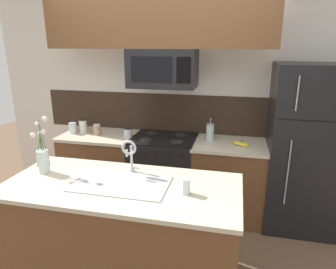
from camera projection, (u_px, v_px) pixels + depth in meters
The scene contains 20 objects.
ground_plane at pixel (142, 252), 2.97m from camera, with size 10.00×10.00×0.00m, color brown.
rear_partition at pixel (194, 102), 3.73m from camera, with size 5.20×0.10×2.60m, color silver.
splash_band at pixel (170, 113), 3.78m from camera, with size 3.34×0.01×0.48m, color #332319.
back_counter_left at pixel (102, 168), 3.86m from camera, with size 0.92×0.65×0.91m.
back_counter_right at pixel (228, 180), 3.51m from camera, with size 0.83×0.65×0.91m.
stove_range at pixel (164, 173), 3.68m from camera, with size 0.76×0.64×0.93m.
microwave at pixel (163, 68), 3.29m from camera, with size 0.74×0.40×0.42m.
upper_cabinet_band at pixel (158, 19), 3.13m from camera, with size 2.45×0.34×0.60m, color brown.
refrigerator at pixel (310, 149), 3.22m from camera, with size 0.89×0.74×1.80m.
storage_jar_tall at pixel (73, 128), 3.76m from camera, with size 0.09×0.09×0.13m.
storage_jar_medium at pixel (83, 126), 3.79m from camera, with size 0.09×0.09×0.17m.
storage_jar_short at pixel (97, 130), 3.69m from camera, with size 0.09×0.09×0.13m.
storage_jar_squat at pixel (128, 132), 3.63m from camera, with size 0.11×0.11×0.11m.
banana_bunch at pixel (241, 144), 3.29m from camera, with size 0.19×0.12×0.08m.
french_press at pixel (210, 132), 3.46m from camera, with size 0.09×0.09×0.27m.
island_counter at pixel (124, 233), 2.52m from camera, with size 1.90×0.86×0.91m.
kitchen_sink at pixel (121, 192), 2.41m from camera, with size 0.76×0.44×0.16m.
sink_faucet at pixel (130, 152), 2.54m from camera, with size 0.14×0.14×0.31m.
drinking_glass at pixel (186, 186), 2.23m from camera, with size 0.07×0.07×0.12m.
flower_vase at pixel (43, 158), 2.58m from camera, with size 0.14×0.11×0.50m.
Camera 1 is at (0.82, -2.39, 1.98)m, focal length 32.00 mm.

